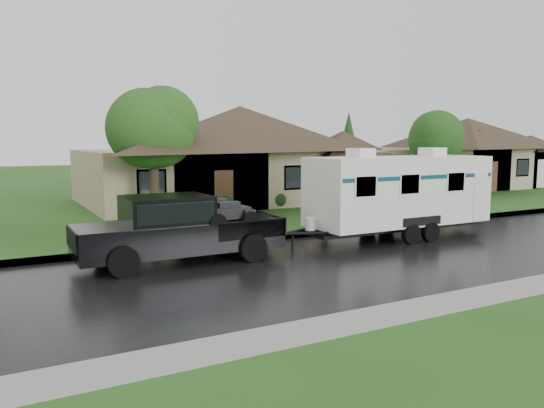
# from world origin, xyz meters

# --- Properties ---
(ground) EXTENTS (140.00, 140.00, 0.00)m
(ground) POSITION_xyz_m (0.00, 0.00, 0.00)
(ground) COLOR #27561B
(ground) RESTS_ON ground
(road) EXTENTS (140.00, 8.00, 0.01)m
(road) POSITION_xyz_m (0.00, -2.00, 0.01)
(road) COLOR black
(road) RESTS_ON ground
(curb) EXTENTS (140.00, 0.50, 0.15)m
(curb) POSITION_xyz_m (0.00, 2.25, 0.07)
(curb) COLOR gray
(curb) RESTS_ON ground
(lawn) EXTENTS (140.00, 26.00, 0.15)m
(lawn) POSITION_xyz_m (0.00, 15.00, 0.07)
(lawn) COLOR #27561B
(lawn) RESTS_ON ground
(house_main) EXTENTS (19.44, 10.80, 6.90)m
(house_main) POSITION_xyz_m (2.29, 13.84, 3.59)
(house_main) COLOR tan
(house_main) RESTS_ON lawn
(house_neighbor) EXTENTS (15.12, 9.72, 6.45)m
(house_neighbor) POSITION_xyz_m (22.27, 14.34, 3.32)
(house_neighbor) COLOR tan
(house_neighbor) RESTS_ON lawn
(tree_left_green) EXTENTS (3.57, 3.57, 5.90)m
(tree_left_green) POSITION_xyz_m (-5.15, 7.47, 4.24)
(tree_left_green) COLOR #382B1E
(tree_left_green) RESTS_ON lawn
(tree_right_green) EXTENTS (3.20, 3.20, 5.29)m
(tree_right_green) POSITION_xyz_m (11.12, 7.30, 3.82)
(tree_right_green) COLOR #382B1E
(tree_right_green) RESTS_ON lawn
(shrub_row) EXTENTS (13.60, 1.00, 1.00)m
(shrub_row) POSITION_xyz_m (2.00, 9.30, 0.65)
(shrub_row) COLOR #143814
(shrub_row) RESTS_ON lawn
(pickup_truck) EXTENTS (6.21, 2.36, 2.07)m
(pickup_truck) POSITION_xyz_m (-6.56, 0.27, 1.11)
(pickup_truck) COLOR black
(pickup_truck) RESTS_ON ground
(travel_trailer) EXTENTS (7.66, 2.69, 3.43)m
(travel_trailer) POSITION_xyz_m (2.25, 0.27, 1.82)
(travel_trailer) COLOR white
(travel_trailer) RESTS_ON ground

